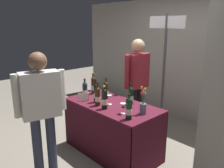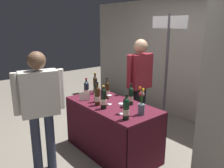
% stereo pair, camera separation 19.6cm
% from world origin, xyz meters
% --- Properties ---
extents(ground_plane, '(12.00, 12.00, 0.00)m').
position_xyz_m(ground_plane, '(0.00, 0.00, 0.00)').
color(ground_plane, gray).
extents(back_partition, '(5.82, 0.12, 2.43)m').
position_xyz_m(back_partition, '(0.00, 2.01, 1.21)').
color(back_partition, '#9E998E').
rests_on(back_partition, ground_plane).
extents(tasting_table, '(1.44, 0.73, 0.78)m').
position_xyz_m(tasting_table, '(0.00, 0.00, 0.54)').
color(tasting_table, '#4C1423').
rests_on(tasting_table, ground_plane).
extents(featured_wine_bottle, '(0.07, 0.07, 0.34)m').
position_xyz_m(featured_wine_bottle, '(-0.23, 0.09, 0.92)').
color(featured_wine_bottle, '#38230F').
rests_on(featured_wine_bottle, tasting_table).
extents(display_bottle_0, '(0.08, 0.08, 0.32)m').
position_xyz_m(display_bottle_0, '(0.54, -0.23, 0.92)').
color(display_bottle_0, black).
rests_on(display_bottle_0, tasting_table).
extents(display_bottle_1, '(0.08, 0.08, 0.30)m').
position_xyz_m(display_bottle_1, '(-0.54, -0.09, 0.91)').
color(display_bottle_1, '#192333').
rests_on(display_bottle_1, tasting_table).
extents(display_bottle_2, '(0.07, 0.07, 0.32)m').
position_xyz_m(display_bottle_2, '(0.20, 0.19, 0.92)').
color(display_bottle_2, black).
rests_on(display_bottle_2, tasting_table).
extents(display_bottle_3, '(0.08, 0.08, 0.33)m').
position_xyz_m(display_bottle_3, '(0.08, -0.21, 0.93)').
color(display_bottle_3, black).
rests_on(display_bottle_3, tasting_table).
extents(display_bottle_4, '(0.08, 0.08, 0.34)m').
position_xyz_m(display_bottle_4, '(-0.09, -0.19, 0.93)').
color(display_bottle_4, '#38230F').
rests_on(display_bottle_4, tasting_table).
extents(display_bottle_5, '(0.07, 0.07, 0.36)m').
position_xyz_m(display_bottle_5, '(-0.58, 0.12, 0.93)').
color(display_bottle_5, '#38230F').
rests_on(display_bottle_5, tasting_table).
extents(display_bottle_6, '(0.07, 0.07, 0.35)m').
position_xyz_m(display_bottle_6, '(-0.22, -0.12, 0.93)').
color(display_bottle_6, black).
rests_on(display_bottle_6, tasting_table).
extents(wine_glass_near_vendor, '(0.07, 0.07, 0.14)m').
position_xyz_m(wine_glass_near_vendor, '(0.37, -0.15, 0.89)').
color(wine_glass_near_vendor, silver).
rests_on(wine_glass_near_vendor, tasting_table).
extents(wine_glass_mid, '(0.07, 0.07, 0.14)m').
position_xyz_m(wine_glass_mid, '(-0.01, -0.04, 0.88)').
color(wine_glass_mid, silver).
rests_on(wine_glass_mid, tasting_table).
extents(flower_vase, '(0.09, 0.09, 0.37)m').
position_xyz_m(flower_vase, '(0.55, 0.03, 0.90)').
color(flower_vase, slate).
rests_on(flower_vase, tasting_table).
extents(brochure_stand, '(0.10, 0.14, 0.13)m').
position_xyz_m(brochure_stand, '(-0.38, -0.23, 0.85)').
color(brochure_stand, silver).
rests_on(brochure_stand, tasting_table).
extents(vendor_presenter, '(0.23, 0.57, 1.67)m').
position_xyz_m(vendor_presenter, '(-0.22, 0.80, 1.00)').
color(vendor_presenter, black).
rests_on(vendor_presenter, ground_plane).
extents(taster_foreground_right, '(0.31, 0.61, 1.60)m').
position_xyz_m(taster_foreground_right, '(-0.23, -0.98, 0.96)').
color(taster_foreground_right, '#2D3347').
rests_on(taster_foreground_right, ground_plane).
extents(booth_signpost, '(0.63, 0.04, 2.06)m').
position_xyz_m(booth_signpost, '(0.24, 0.92, 1.32)').
color(booth_signpost, '#47474C').
rests_on(booth_signpost, ground_plane).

